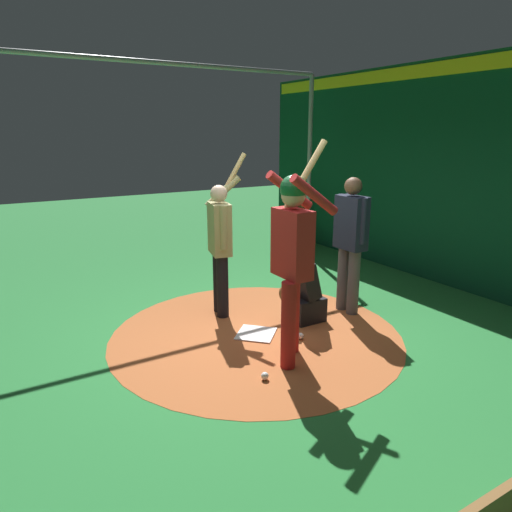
# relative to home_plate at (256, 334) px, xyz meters

# --- Properties ---
(ground_plane) EXTENTS (25.34, 25.34, 0.00)m
(ground_plane) POSITION_rel_home_plate_xyz_m (0.00, 0.00, -0.01)
(ground_plane) COLOR #287A38
(dirt_circle) EXTENTS (3.36, 3.36, 0.01)m
(dirt_circle) POSITION_rel_home_plate_xyz_m (0.00, 0.00, -0.01)
(dirt_circle) COLOR #B76033
(dirt_circle) RESTS_ON ground
(home_plate) EXTENTS (0.59, 0.59, 0.01)m
(home_plate) POSITION_rel_home_plate_xyz_m (0.00, 0.00, 0.00)
(home_plate) COLOR white
(home_plate) RESTS_ON dirt_circle
(batter) EXTENTS (0.68, 0.49, 2.22)m
(batter) POSITION_rel_home_plate_xyz_m (-0.01, 0.68, 1.16)
(batter) COLOR maroon
(batter) RESTS_ON ground
(catcher) EXTENTS (0.58, 0.40, 0.99)m
(catcher) POSITION_rel_home_plate_xyz_m (-0.71, -0.06, 0.38)
(catcher) COLOR black
(catcher) RESTS_ON ground
(umpire) EXTENTS (0.22, 0.49, 1.75)m
(umpire) POSITION_rel_home_plate_xyz_m (-1.40, -0.01, 0.97)
(umpire) COLOR #4C4C51
(umpire) RESTS_ON ground
(visitor) EXTENTS (0.61, 0.51, 2.04)m
(visitor) POSITION_rel_home_plate_xyz_m (0.05, -0.79, 0.95)
(visitor) COLOR black
(visitor) RESTS_ON ground
(back_wall) EXTENTS (0.23, 9.34, 3.32)m
(back_wall) POSITION_rel_home_plate_xyz_m (-3.52, 0.00, 1.66)
(back_wall) COLOR #0C3D26
(back_wall) RESTS_ON ground
(cage_frame) EXTENTS (5.54, 5.35, 3.29)m
(cage_frame) POSITION_rel_home_plate_xyz_m (0.00, 0.00, 2.25)
(cage_frame) COLOR gray
(cage_frame) RESTS_ON ground
(bat_rack) EXTENTS (0.70, 0.18, 1.05)m
(bat_rack) POSITION_rel_home_plate_xyz_m (-3.28, -3.57, 0.48)
(bat_rack) COLOR olive
(bat_rack) RESTS_ON ground
(baseball_0) EXTENTS (0.07, 0.07, 0.07)m
(baseball_0) POSITION_rel_home_plate_xyz_m (-0.37, 0.37, 0.03)
(baseball_0) COLOR white
(baseball_0) RESTS_ON dirt_circle
(baseball_1) EXTENTS (0.07, 0.07, 0.07)m
(baseball_1) POSITION_rel_home_plate_xyz_m (-1.00, -0.12, 0.03)
(baseball_1) COLOR white
(baseball_1) RESTS_ON dirt_circle
(baseball_2) EXTENTS (0.07, 0.07, 0.07)m
(baseball_2) POSITION_rel_home_plate_xyz_m (0.45, 0.92, 0.03)
(baseball_2) COLOR white
(baseball_2) RESTS_ON dirt_circle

